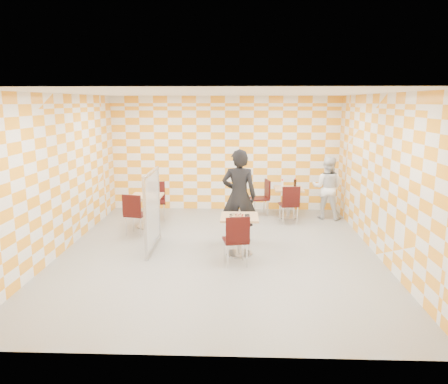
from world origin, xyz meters
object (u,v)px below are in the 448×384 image
at_px(chair_empty_far, 157,198).
at_px(chair_main_front, 237,237).
at_px(chair_second_front, 290,202).
at_px(man_white, 327,188).
at_px(chair_empty_near, 134,211).
at_px(soda_bottle, 295,183).
at_px(main_table, 239,229).
at_px(man_dark, 239,196).
at_px(second_table, 288,198).
at_px(sport_bottle, 282,183).
at_px(empty_table, 147,206).
at_px(chair_second_side, 263,195).
at_px(partition, 152,210).

bearing_deg(chair_empty_far, chair_main_front, -57.26).
xyz_separation_m(chair_second_front, man_white, (0.97, 0.59, 0.23)).
relative_size(chair_second_front, chair_empty_far, 1.00).
distance_m(chair_second_front, chair_empty_near, 3.59).
bearing_deg(soda_bottle, main_table, -115.72).
xyz_separation_m(chair_second_front, man_dark, (-1.19, -1.34, 0.42)).
bearing_deg(second_table, man_dark, -121.94).
height_order(man_white, sport_bottle, man_white).
bearing_deg(chair_empty_far, main_table, -50.43).
bearing_deg(empty_table, man_white, 12.46).
distance_m(chair_main_front, man_white, 4.01).
height_order(empty_table, chair_empty_near, chair_empty_near).
relative_size(second_table, chair_second_side, 0.81).
relative_size(man_dark, man_white, 1.24).
bearing_deg(soda_bottle, man_white, -9.83).
bearing_deg(chair_main_front, chair_empty_near, 142.16).
bearing_deg(man_dark, chair_main_front, 93.10).
height_order(main_table, chair_second_front, chair_second_front).
height_order(chair_main_front, chair_second_side, same).
xyz_separation_m(chair_second_side, sport_bottle, (0.47, 0.00, 0.29)).
bearing_deg(chair_empty_far, man_dark, -39.52).
height_order(chair_second_side, partition, partition).
bearing_deg(soda_bottle, chair_second_side, 177.03).
distance_m(chair_main_front, chair_empty_near, 2.80).
xyz_separation_m(main_table, empty_table, (-2.13, 1.78, 0.00)).
bearing_deg(main_table, man_white, 51.73).
height_order(empty_table, chair_empty_far, chair_empty_far).
bearing_deg(chair_main_front, soda_bottle, 67.78).
relative_size(second_table, chair_empty_far, 0.81).
height_order(main_table, sport_bottle, sport_bottle).
distance_m(partition, man_dark, 1.78).
bearing_deg(main_table, man_dark, 90.98).
relative_size(main_table, chair_main_front, 0.81).
bearing_deg(second_table, chair_main_front, -110.37).
bearing_deg(sport_bottle, man_white, -9.16).
height_order(second_table, sport_bottle, sport_bottle).
relative_size(chair_empty_far, man_white, 0.60).
relative_size(chair_main_front, man_dark, 0.48).
distance_m(main_table, soda_bottle, 3.19).
distance_m(empty_table, man_white, 4.39).
bearing_deg(second_table, chair_second_front, -93.01).
height_order(chair_second_front, chair_empty_near, same).
relative_size(man_dark, sport_bottle, 9.62).
xyz_separation_m(main_table, chair_empty_far, (-2.04, 2.47, 0.04)).
height_order(second_table, chair_main_front, chair_main_front).
distance_m(chair_main_front, man_dark, 1.49).
height_order(main_table, empty_table, same).
height_order(main_table, man_dark, man_dark).
height_order(chair_second_front, sport_bottle, sport_bottle).
relative_size(chair_empty_near, man_dark, 0.48).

